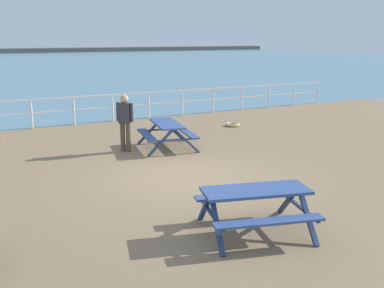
% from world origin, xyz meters
% --- Properties ---
extents(ground_plane, '(30.00, 24.00, 0.20)m').
position_xyz_m(ground_plane, '(0.00, 0.00, -0.10)').
color(ground_plane, '#846B4C').
extents(seaward_railing, '(23.07, 0.07, 1.08)m').
position_xyz_m(seaward_railing, '(-0.00, 7.75, 0.73)').
color(seaward_railing, white).
rests_on(seaward_railing, ground).
extents(picnic_table_mid_centre, '(1.83, 2.06, 0.80)m').
position_xyz_m(picnic_table_mid_centre, '(0.78, 2.74, 0.58)').
color(picnic_table_mid_centre, '#334C84').
rests_on(picnic_table_mid_centre, ground).
extents(picnic_table_far_left, '(2.14, 1.93, 0.80)m').
position_xyz_m(picnic_table_far_left, '(-0.46, -3.41, 0.58)').
color(picnic_table_far_left, '#334C84').
rests_on(picnic_table_far_left, ground).
extents(visitor, '(0.39, 0.41, 1.66)m').
position_xyz_m(visitor, '(-0.46, 2.95, 0.95)').
color(visitor, '#4C4233').
rests_on(visitor, ground).
extents(rope_coil, '(0.55, 0.55, 0.11)m').
position_xyz_m(rope_coil, '(4.41, 4.70, 0.06)').
color(rope_coil, tan).
rests_on(rope_coil, ground).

